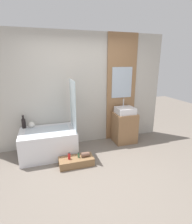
{
  "coord_description": "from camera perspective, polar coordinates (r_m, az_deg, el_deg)",
  "views": [
    {
      "loc": [
        -0.85,
        -2.42,
        1.96
      ],
      "look_at": [
        0.12,
        0.68,
        1.01
      ],
      "focal_mm": 28.0,
      "sensor_mm": 36.0,
      "label": 1
    }
  ],
  "objects": [
    {
      "name": "wooden_step_bench",
      "position": [
        3.57,
        -6.45,
        -15.72
      ],
      "size": [
        0.67,
        0.31,
        0.15
      ],
      "primitive_type": "cube",
      "color": "olive",
      "rests_on": "ground_plane"
    },
    {
      "name": "bathtub",
      "position": [
        3.93,
        -15.2,
        -9.61
      ],
      "size": [
        1.14,
        0.78,
        0.56
      ],
      "color": "white",
      "rests_on": "ground_plane"
    },
    {
      "name": "ground_plane",
      "position": [
        3.22,
        1.76,
        -21.21
      ],
      "size": [
        12.0,
        12.0,
        0.0
      ],
      "primitive_type": "plane",
      "color": "slate"
    },
    {
      "name": "sink",
      "position": [
        4.29,
        9.48,
        0.51
      ],
      "size": [
        0.44,
        0.39,
        0.34
      ],
      "color": "white",
      "rests_on": "vanity_cabinet"
    },
    {
      "name": "wall_wood_accent",
      "position": [
        4.42,
        8.27,
        7.64
      ],
      "size": [
        0.76,
        0.04,
        2.6
      ],
      "color": "#8E6642",
      "rests_on": "ground_plane"
    },
    {
      "name": "glass_shower_screen",
      "position": [
        3.66,
        -7.59,
        2.25
      ],
      "size": [
        0.01,
        0.64,
        1.04
      ],
      "primitive_type": "cube",
      "color": "silver",
      "rests_on": "bathtub"
    },
    {
      "name": "towel_roll",
      "position": [
        3.54,
        -3.52,
        -13.64
      ],
      "size": [
        0.16,
        0.09,
        0.09
      ],
      "primitive_type": "cylinder",
      "rotation": [
        0.0,
        1.57,
        0.0
      ],
      "color": "brown",
      "rests_on": "wooden_step_bench"
    },
    {
      "name": "bottle_soap_secondary",
      "position": [
        3.51,
        -5.69,
        -13.88
      ],
      "size": [
        0.04,
        0.04,
        0.11
      ],
      "color": "#38704C",
      "rests_on": "wooden_step_bench"
    },
    {
      "name": "vase_round_light",
      "position": [
        4.06,
        -20.31,
        -3.91
      ],
      "size": [
        0.13,
        0.13,
        0.13
      ],
      "primitive_type": "sphere",
      "color": "silver",
      "rests_on": "bathtub"
    },
    {
      "name": "bottle_soap_primary",
      "position": [
        3.48,
        -8.75,
        -14.05
      ],
      "size": [
        0.05,
        0.05,
        0.14
      ],
      "color": "red",
      "rests_on": "wooden_step_bench"
    },
    {
      "name": "vase_tall_dark",
      "position": [
        4.09,
        -22.56,
        -3.29
      ],
      "size": [
        0.08,
        0.08,
        0.29
      ],
      "color": "black",
      "rests_on": "bathtub"
    },
    {
      "name": "wall_tiled_back",
      "position": [
        4.14,
        -5.25,
        6.99
      ],
      "size": [
        4.2,
        0.06,
        2.6
      ],
      "primitive_type": "cube",
      "color": "#B7B2A8",
      "rests_on": "ground_plane"
    },
    {
      "name": "vanity_cabinet",
      "position": [
        4.43,
        9.21,
        -5.01
      ],
      "size": [
        0.53,
        0.48,
        0.74
      ],
      "primitive_type": "cube",
      "color": "#8E6642",
      "rests_on": "ground_plane"
    }
  ]
}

